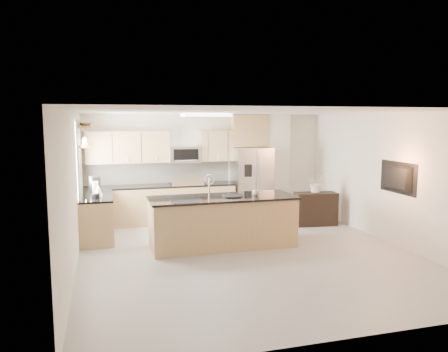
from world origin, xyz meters
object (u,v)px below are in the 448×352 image
object	(u,v)px
credenza	(316,209)
coffee_maker	(95,185)
refrigerator	(252,183)
island	(223,221)
cup	(256,193)
platter	(232,196)
range	(186,202)
blender	(95,191)
television	(394,178)
flower_vase	(316,178)
bowl	(85,124)
kettle	(98,190)
microwave	(185,154)

from	to	relation	value
credenza	coffee_maker	bearing A→B (deg)	-179.84
refrigerator	island	world-z (taller)	refrigerator
refrigerator	cup	world-z (taller)	refrigerator
platter	credenza	bearing A→B (deg)	24.97
island	refrigerator	bearing A→B (deg)	58.15
range	refrigerator	xyz separation A→B (m)	(1.66, -0.05, 0.42)
blender	television	bearing A→B (deg)	-16.44
flower_vase	television	bearing A→B (deg)	-72.15
bowl	blender	bearing A→B (deg)	-78.99
refrigerator	range	bearing A→B (deg)	178.40
credenza	coffee_maker	size ratio (longest dim) A/B	2.87
platter	blender	xyz separation A→B (m)	(-2.56, 0.82, 0.08)
platter	flower_vase	world-z (taller)	flower_vase
island	platter	size ratio (longest dim) A/B	7.01
kettle	television	xyz separation A→B (m)	(5.54, -1.99, 0.31)
island	flower_vase	bearing A→B (deg)	23.16
television	flower_vase	bearing A→B (deg)	17.85
microwave	bowl	world-z (taller)	bowl
island	television	distance (m)	3.43
television	credenza	bearing A→B (deg)	18.62
platter	coffee_maker	bearing A→B (deg)	147.34
bowl	credenza	bearing A→B (deg)	-6.84
refrigerator	blender	distance (m)	4.00
kettle	bowl	bearing A→B (deg)	112.00
island	microwave	bearing A→B (deg)	96.89
kettle	blender	bearing A→B (deg)	-98.30
credenza	television	xyz separation A→B (m)	(0.65, -1.94, 0.96)
credenza	bowl	bearing A→B (deg)	179.65
blender	television	distance (m)	5.83
refrigerator	microwave	bearing A→B (deg)	174.14
platter	television	xyz separation A→B (m)	(3.02, -0.83, 0.36)
credenza	flower_vase	xyz separation A→B (m)	(0.02, 0.04, 0.73)
island	flower_vase	size ratio (longest dim) A/B	4.21
microwave	range	bearing A→B (deg)	-90.00
platter	bowl	size ratio (longest dim) A/B	1.16
cup	bowl	world-z (taller)	bowl
microwave	cup	size ratio (longest dim) A/B	5.57
cup	coffee_maker	world-z (taller)	coffee_maker
range	island	size ratio (longest dim) A/B	0.40
television	blender	bearing A→B (deg)	73.56
microwave	flower_vase	xyz separation A→B (m)	(2.87, -1.27, -0.52)
coffee_maker	cup	bearing A→B (deg)	-28.14
refrigerator	island	xyz separation A→B (m)	(-1.36, -2.21, -0.40)
kettle	coffee_maker	xyz separation A→B (m)	(-0.07, 0.49, 0.04)
platter	blender	distance (m)	2.69
refrigerator	kettle	xyz separation A→B (m)	(-3.68, -1.08, 0.15)
cup	coffee_maker	distance (m)	3.48
kettle	coffee_maker	distance (m)	0.50
range	platter	world-z (taller)	range
kettle	television	world-z (taller)	television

